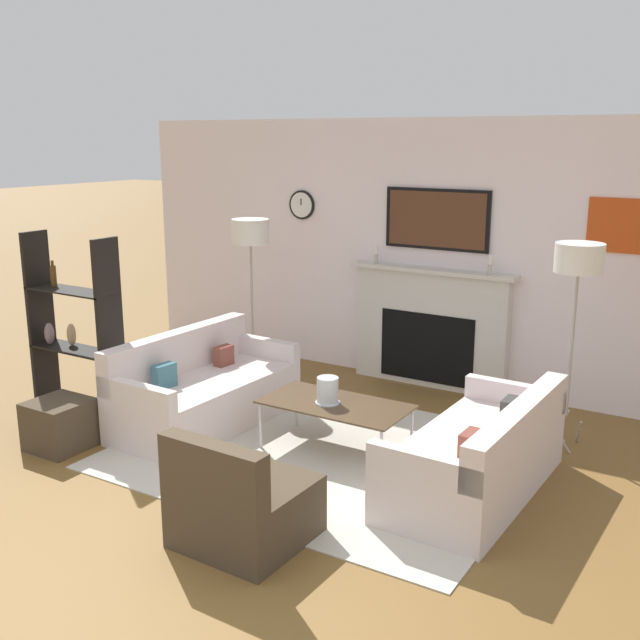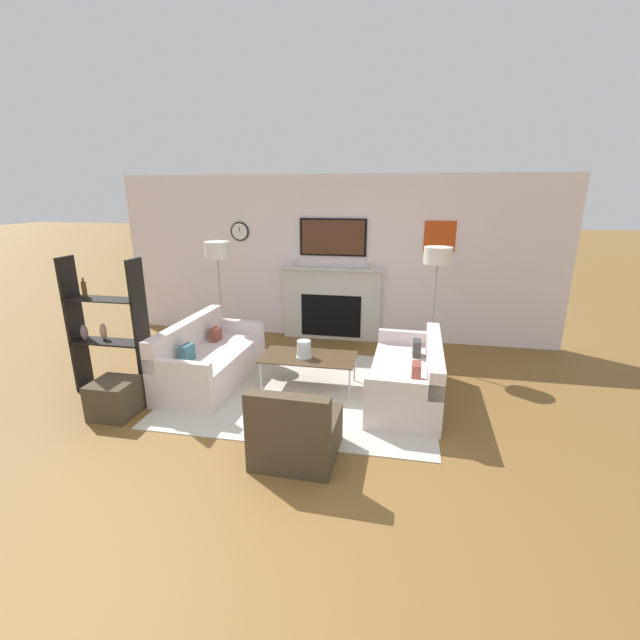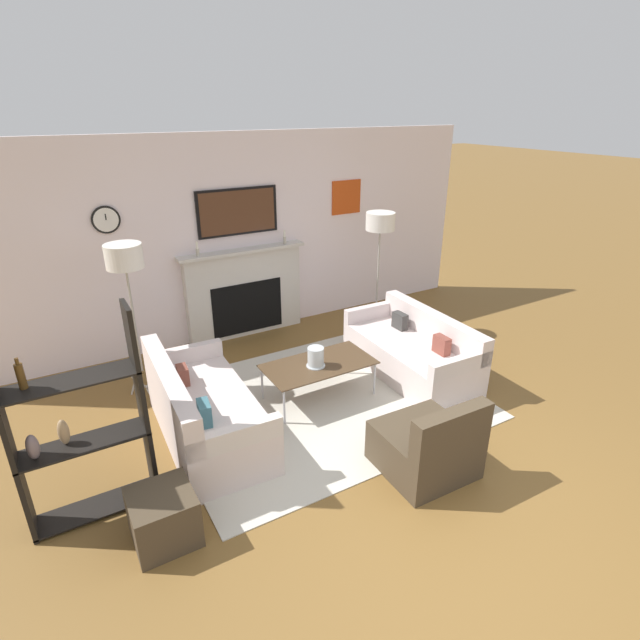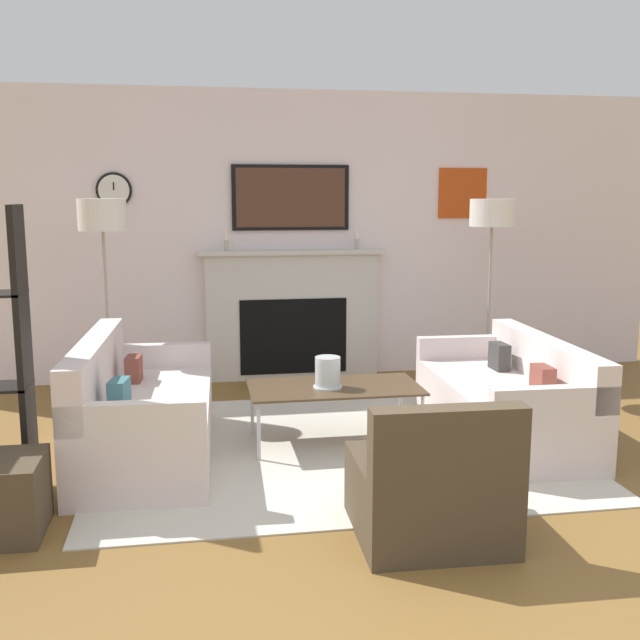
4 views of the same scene
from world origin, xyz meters
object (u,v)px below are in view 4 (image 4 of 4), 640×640
armchair (431,490)px  floor_lamp_right (492,216)px  coffee_table (335,389)px  hurricane_candle (328,374)px  floor_lamp_left (102,219)px  couch_left (140,417)px  couch_right (507,402)px

armchair → floor_lamp_right: size_ratio=0.45×
coffee_table → floor_lamp_right: size_ratio=0.70×
hurricane_candle → floor_lamp_left: (-1.59, 1.13, 1.04)m
hurricane_candle → floor_lamp_right: floor_lamp_right is taller
couch_left → coffee_table: (1.33, 0.09, 0.11)m
couch_right → couch_left: bearing=179.9°
armchair → floor_lamp_left: floor_lamp_left is taller
hurricane_candle → floor_lamp_left: bearing=144.6°
coffee_table → hurricane_candle: size_ratio=5.49×
couch_right → armchair: bearing=-125.8°
hurricane_candle → floor_lamp_left: 2.21m
couch_right → floor_lamp_left: floor_lamp_left is taller
coffee_table → couch_right: bearing=-4.0°
couch_right → floor_lamp_right: (0.32, 1.19, 1.29)m
armchair → coffee_table: 1.55m
coffee_table → floor_lamp_left: size_ratio=0.70×
armchair → hurricane_candle: size_ratio=3.54×
couch_right → armchair: size_ratio=2.29×
coffee_table → couch_left: bearing=-176.3°
floor_lamp_right → armchair: bearing=-117.4°
couch_left → coffee_table: 1.33m
armchair → coffee_table: (-0.21, 1.53, 0.14)m
armchair → floor_lamp_right: floor_lamp_right is taller
floor_lamp_right → floor_lamp_left: bearing=-180.0°
armchair → coffee_table: armchair is taller
couch_right → floor_lamp_right: 1.78m
couch_left → floor_lamp_left: size_ratio=1.03×
armchair → couch_left: bearing=136.8°
armchair → hurricane_candle: 1.54m
floor_lamp_left → floor_lamp_right: 3.22m
couch_right → hurricane_candle: 1.33m
couch_left → hurricane_candle: (1.27, 0.05, 0.23)m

